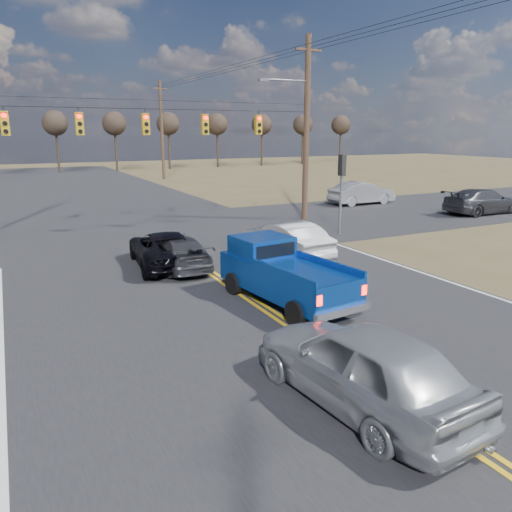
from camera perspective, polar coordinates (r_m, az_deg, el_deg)
name	(u,v)px	position (r m, az deg, el deg)	size (l,w,h in m)	color
ground	(409,406)	(10.15, 17.12, -16.03)	(160.00, 160.00, 0.00)	brown
road_main	(211,273)	(18.07, -5.19, -1.99)	(14.00, 120.00, 0.02)	#28282B
road_cross	(151,234)	(25.48, -11.87, 2.51)	(120.00, 12.00, 0.02)	#28282B
signal_gantry	(157,129)	(24.91, -11.20, 14.02)	(19.60, 4.83, 10.00)	#473323
utility_poles	(151,126)	(24.02, -11.87, 14.39)	(19.60, 58.32, 10.00)	#473323
treeline	(108,119)	(33.74, -16.52, 14.76)	(87.00, 117.80, 7.40)	#33261C
pickup_truck	(283,273)	(14.81, 3.08, -2.01)	(2.39, 5.04, 1.82)	black
silver_suv	(362,365)	(9.58, 12.03, -12.05)	(1.93, 4.79, 1.63)	#9C9FA4
black_suv	(165,249)	(19.15, -10.40, 0.82)	(2.21, 4.79, 1.33)	black
white_car_queue	(286,240)	(20.04, 3.48, 1.84)	(1.57, 4.51, 1.48)	#BABABA
dgrey_car_queue	(178,252)	(18.75, -8.86, 0.41)	(1.70, 4.17, 1.21)	#37373D
cross_car_east_near	(362,193)	(35.72, 11.98, 7.04)	(4.76, 1.66, 1.57)	gray
cross_car_east_far	(483,201)	(33.92, 24.47, 5.70)	(5.31, 2.16, 1.54)	#333439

